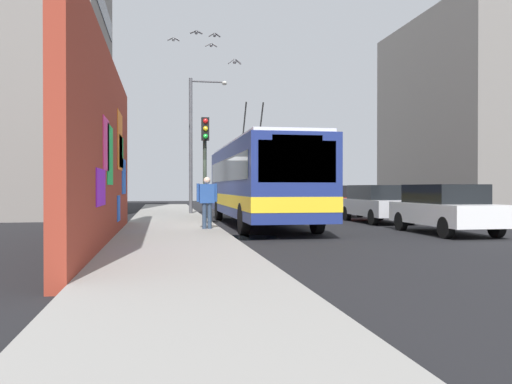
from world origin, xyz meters
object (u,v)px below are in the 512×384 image
Objects in this scene: city_bus at (260,180)px; pedestrian_at_curb at (207,198)px; street_lamp at (195,136)px; traffic_light at (205,152)px; parked_car_silver at (376,203)px; parked_car_red at (334,200)px; parked_car_black at (306,198)px; parked_car_white at (445,208)px.

pedestrian_at_curb is at bearing 142.79° from city_bus.
traffic_light is at bearing 179.16° from street_lamp.
city_bus reaches higher than parked_car_silver.
parked_car_black is at bearing 0.00° from parked_car_red.
parked_car_white is 0.98× the size of parked_car_black.
city_bus is 5.38m from parked_car_silver.
parked_car_red is at bearing 180.00° from parked_car_black.
street_lamp reaches higher than parked_car_silver.
parked_car_silver is 8.50m from pedestrian_at_curb.
city_bus reaches higher than pedestrian_at_curb.
street_lamp is at bearing -1.36° from pedestrian_at_curb.
parked_car_white and parked_car_black have the same top height.
parked_car_red is at bearing -45.51° from traffic_light.
parked_car_red is (6.63, -5.20, -0.94)m from city_bus.
city_bus is 2.46m from traffic_light.
city_bus is 3.00× the size of traffic_light.
parked_car_silver and parked_car_black have the same top height.
parked_car_silver is 1.17× the size of traffic_light.
parked_car_white is at bearing -130.86° from city_bus.
parked_car_red is (5.60, 0.00, 0.00)m from parked_car_silver.
parked_car_red is 0.69× the size of street_lamp.
street_lamp reaches higher than traffic_light.
parked_car_silver is 0.66× the size of street_lamp.
traffic_light is at bearing 105.44° from city_bus.
pedestrian_at_curb is 2.93m from traffic_light.
pedestrian_at_curb is (-3.00, 2.28, -0.64)m from city_bus.
parked_car_silver is at bearing -180.00° from parked_car_black.
traffic_light reaches higher than parked_car_black.
parked_car_red is at bearing -38.13° from city_bus.
parked_car_black is at bearing -56.27° from street_lamp.
street_lamp reaches higher than parked_car_red.
city_bus is 2.58× the size of parked_car_black.
traffic_light is at bearing 62.03° from parked_car_white.
traffic_light is (2.41, -0.13, 1.67)m from pedestrian_at_curb.
city_bus reaches higher than parked_car_red.
city_bus is at bearing 101.17° from parked_car_silver.
parked_car_silver is 1.01× the size of parked_car_black.
parked_car_silver is (1.03, -5.20, -0.94)m from city_bus.
parked_car_red is 10.49m from traffic_light.
parked_car_silver is 10.21m from street_lamp.
street_lamp is at bearing 48.52° from parked_car_silver.
traffic_light is (-1.62, 7.35, 1.97)m from parked_car_silver.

